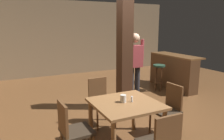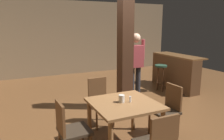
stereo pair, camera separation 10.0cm
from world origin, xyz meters
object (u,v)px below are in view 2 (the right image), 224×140
Objects in this scene: napkin_cup at (122,99)px; bar_counter at (175,72)px; chair_east at (168,108)px; salt_shaker at (130,99)px; chair_north at (100,99)px; chair_west at (69,128)px; dining_table at (124,109)px; bar_stool_near at (161,72)px; standing_person at (135,65)px.

bar_counter reaches higher than napkin_cup.
chair_east reaches higher than salt_shaker.
napkin_cup is 3.70m from bar_counter.
chair_north is at bearing 90.61° from napkin_cup.
chair_west is 0.90m from napkin_cup.
dining_table is 0.86m from chair_east.
salt_shaker is at bearing 0.98° from chair_west.
napkin_cup is at bearing -143.44° from bar_counter.
dining_table is 1.27× the size of bar_stool_near.
salt_shaker is 0.12× the size of bar_stool_near.
napkin_cup reaches higher than bar_stool_near.
salt_shaker is at bearing -81.95° from chair_north.
napkin_cup is (-0.89, 0.04, 0.28)m from chair_east.
standing_person is 2.09m from bar_counter.
chair_east is at bearing -132.94° from bar_counter.
chair_west is at bearing -142.68° from standing_person.
chair_north is 1.15× the size of bar_stool_near.
bar_stool_near is (1.30, 0.73, -0.42)m from standing_person.
chair_east is at bearing -98.02° from standing_person.
bar_stool_near is at bearing 42.48° from dining_table.
chair_north is at bearing 98.05° from salt_shaker.
dining_table is at bearing -137.52° from bar_stool_near.
chair_west is (-0.88, -0.04, -0.11)m from dining_table.
chair_north reaches higher than napkin_cup.
dining_table is 8.38× the size of napkin_cup.
standing_person is at bearing 25.42° from chair_north.
bar_stool_near is (2.36, 2.16, -0.04)m from dining_table.
napkin_cup is at bearing 156.49° from salt_shaker.
napkin_cup is 0.15× the size of bar_stool_near.
standing_person reaches higher than bar_counter.
napkin_cup is at bearing -89.39° from chair_north.
chair_north is 1.27m from chair_west.
napkin_cup is at bearing 177.73° from chair_east.
chair_north is 2.71m from bar_stool_near.
chair_west is 1.15× the size of bar_stool_near.
chair_west reaches higher than salt_shaker.
chair_west is at bearing -175.27° from napkin_cup.
chair_north is 1.31m from standing_person.
bar_counter reaches higher than salt_shaker.
chair_east is 1.54m from standing_person.
standing_person reaches higher than chair_east.
salt_shaker is at bearing -136.02° from bar_stool_near.
chair_west is 4.43m from bar_counter.
chair_north reaches higher than dining_table.
chair_east is 0.93m from napkin_cup.
standing_person is 2.22× the size of bar_stool_near.
standing_person reaches higher than chair_north.
bar_counter is at bearing 30.75° from chair_west.
salt_shaker is at bearing -123.47° from standing_person.
napkin_cup is (-0.03, 0.03, 0.17)m from dining_table.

